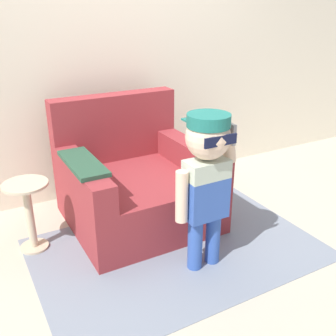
% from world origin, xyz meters
% --- Properties ---
extents(ground_plane, '(10.00, 10.00, 0.00)m').
position_xyz_m(ground_plane, '(0.00, 0.00, 0.00)').
color(ground_plane, '#BCB29E').
extents(wall_back, '(10.00, 0.05, 2.60)m').
position_xyz_m(wall_back, '(0.00, 0.72, 1.30)').
color(wall_back, beige).
rests_on(wall_back, ground_plane).
extents(armchair, '(1.08, 1.04, 0.96)m').
position_xyz_m(armchair, '(-0.20, 0.05, 0.31)').
color(armchair, maroon).
rests_on(armchair, ground_plane).
extents(person_child, '(0.43, 0.32, 1.05)m').
position_xyz_m(person_child, '(-0.08, -0.75, 0.70)').
color(person_child, '#3356AD').
rests_on(person_child, ground_plane).
extents(side_table, '(0.31, 0.31, 0.52)m').
position_xyz_m(side_table, '(-1.03, 0.00, 0.31)').
color(side_table, beige).
rests_on(side_table, ground_plane).
extents(rug, '(1.98, 1.34, 0.01)m').
position_xyz_m(rug, '(-0.14, -0.51, 0.00)').
color(rug, gray).
rests_on(rug, ground_plane).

